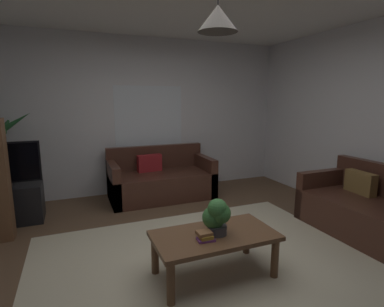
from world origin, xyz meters
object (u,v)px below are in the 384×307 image
Objects in this scene: book_on_table_0 at (206,239)px; book_on_table_1 at (206,237)px; tv_stand at (5,205)px; pendant_lamp at (218,18)px; couch_under_window at (161,181)px; potted_plant_on_table at (217,216)px; remote_on_table_0 at (221,230)px; coffee_table at (214,240)px; book_on_table_2 at (204,233)px; couch_right_side at (365,211)px; tv at (0,164)px; potted_palm_corner at (4,168)px.

book_on_table_1 reaches higher than book_on_table_0.
pendant_lamp reaches higher than tv_stand.
couch_under_window is 1.84× the size of tv_stand.
tv_stand is 1.82× the size of pendant_lamp.
remote_on_table_0 is at bearing 33.16° from potted_plant_on_table.
couch_under_window is 2.35m from coffee_table.
potted_plant_on_table reaches higher than book_on_table_2.
couch_right_side reaches higher than book_on_table_0.
potted_plant_on_table is 0.36× the size of tv.
book_on_table_1 is (-0.30, -2.43, 0.17)m from couch_under_window.
tv_stand is at bearing -115.60° from couch_right_side.
tv_stand is 0.55m from tv.
coffee_table is 9.98× the size of book_on_table_1.
coffee_table is 6.95× the size of remote_on_table_0.
coffee_table is (-2.09, -0.11, 0.07)m from couch_right_side.
remote_on_table_0 is at bearing 29.76° from book_on_table_0.
potted_palm_corner is (-1.91, 2.61, 0.18)m from book_on_table_2.
book_on_table_1 is at bearing -97.07° from couch_under_window.
potted_plant_on_table is 1.65m from pendant_lamp.
couch_under_window is 2.44m from book_on_table_2.
couch_right_side is 2.23m from book_on_table_1.
book_on_table_1 is 0.91× the size of book_on_table_2.
remote_on_table_0 is at bearing -44.11° from tv.
couch_right_side is 1.56× the size of tv_stand.
couch_right_side is 0.92× the size of potted_palm_corner.
pendant_lamp reaches higher than book_on_table_2.
remote_on_table_0 is (0.22, 0.10, -0.05)m from book_on_table_2.
book_on_table_2 is 0.25m from remote_on_table_0.
potted_plant_on_table reaches higher than tv_stand.
book_on_table_2 is at bearing -151.75° from pendant_lamp.
remote_on_table_0 reaches higher than book_on_table_0.
couch_right_side is 12.64× the size of book_on_table_1.
couch_under_window is at bearing 85.76° from coffee_table.
couch_right_side is 4.80m from potted_palm_corner.
potted_plant_on_table is at bearing -86.37° from couch_right_side.
potted_palm_corner is (-2.05, 2.53, 0.31)m from coffee_table.
couch_under_window and couch_right_side have the same top height.
couch_under_window is 3.35× the size of pendant_lamp.
potted_plant_on_table is 2.89m from tv.
tv is (-2.18, -0.29, 0.52)m from couch_under_window.
pendant_lamp reaches higher than couch_right_side.
book_on_table_0 is 0.10× the size of potted_palm_corner.
pendant_lamp is (0.13, 0.09, 1.82)m from book_on_table_0.
coffee_table is at bearing -73.47° from pendant_lamp.
book_on_table_0 is at bearing -48.83° from tv.
pendant_lamp is at bearing 106.53° from coffee_table.
tv is (-4.09, 1.94, 0.52)m from couch_right_side.
couch_under_window is at bearing 85.76° from pendant_lamp.
couch_right_side is 2.01m from remote_on_table_0.
book_on_table_2 is 2.85m from tv.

